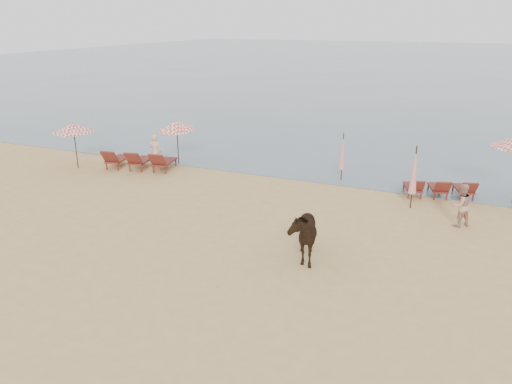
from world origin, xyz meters
TOP-DOWN VIEW (x-y plane):
  - ground at (0.00, 0.00)m, footprint 120.00×120.00m
  - sea at (0.00, 80.00)m, footprint 160.00×140.00m
  - lounger_cluster_left at (-7.53, 8.67)m, footprint 3.31×2.32m
  - lounger_cluster_right at (5.59, 10.21)m, footprint 2.86×2.18m
  - umbrella_open_left_a at (-10.35, 7.73)m, footprint 1.87×1.87m
  - umbrella_open_left_b at (-6.34, 10.19)m, footprint 1.72×1.75m
  - umbrella_closed_left at (1.52, 10.83)m, footprint 0.25×0.25m
  - umbrella_closed_right at (4.74, 8.54)m, footprint 0.29×0.29m
  - cow at (2.30, 3.00)m, footprint 1.52×2.12m
  - beachgoer_left at (-6.83, 9.03)m, footprint 0.65×0.47m
  - beachgoer_right_a at (6.44, 7.44)m, footprint 0.92×0.90m

SIDE VIEW (x-z plane):
  - ground at x=0.00m, z-range 0.00..0.00m
  - sea at x=0.00m, z-range -0.03..0.03m
  - lounger_cluster_right at x=5.59m, z-range 0.11..0.67m
  - lounger_cluster_left at x=-7.53m, z-range 0.13..0.79m
  - beachgoer_right_a at x=6.44m, z-range 0.00..1.50m
  - cow at x=2.30m, z-range 0.00..1.63m
  - beachgoer_left at x=-6.83m, z-range 0.00..1.66m
  - umbrella_closed_left at x=1.52m, z-range 0.24..2.32m
  - umbrella_closed_right at x=4.74m, z-range 0.27..2.63m
  - umbrella_open_left_b at x=-6.34m, z-range 0.80..2.99m
  - umbrella_open_left_a at x=-10.35m, z-range 0.85..2.98m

